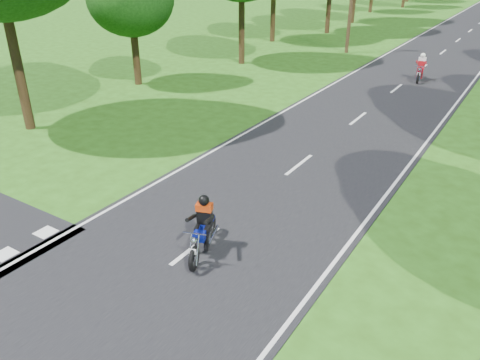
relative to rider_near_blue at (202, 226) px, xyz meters
The scene contains 5 objects.
ground 2.08m from the rider_near_blue, 99.68° to the right, with size 160.00×160.00×0.00m, color #285112.
main_road 48.11m from the rider_near_blue, 90.39° to the left, with size 7.00×140.00×0.02m, color black.
road_markings 46.23m from the rider_near_blue, 90.57° to the left, with size 7.40×140.00×0.01m.
rider_near_blue is the anchor object (origin of this frame).
rider_far_red 20.54m from the rider_near_blue, 89.26° to the left, with size 0.62×1.85×1.54m, color #A00C1D, non-canonical shape.
Camera 1 is at (6.42, -5.85, 6.91)m, focal length 35.00 mm.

